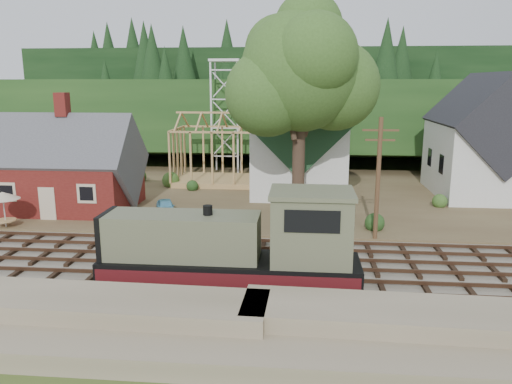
# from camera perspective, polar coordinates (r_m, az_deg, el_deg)

# --- Properties ---
(ground) EXTENTS (140.00, 140.00, 0.00)m
(ground) POSITION_cam_1_polar(r_m,az_deg,el_deg) (27.86, 0.33, -8.74)
(ground) COLOR #384C1E
(ground) RESTS_ON ground
(embankment) EXTENTS (64.00, 5.00, 1.60)m
(embankment) POSITION_cam_1_polar(r_m,az_deg,el_deg) (20.21, -1.89, -17.44)
(embankment) COLOR #7F7259
(embankment) RESTS_ON ground
(railroad_bed) EXTENTS (64.00, 11.00, 0.16)m
(railroad_bed) POSITION_cam_1_polar(r_m,az_deg,el_deg) (27.83, 0.33, -8.59)
(railroad_bed) COLOR #726B5B
(railroad_bed) RESTS_ON ground
(village_flat) EXTENTS (64.00, 26.00, 0.30)m
(village_flat) POSITION_cam_1_polar(r_m,az_deg,el_deg) (45.04, 2.34, -0.28)
(village_flat) COLOR brown
(village_flat) RESTS_ON ground
(hillside) EXTENTS (70.00, 28.96, 12.74)m
(hillside) POSITION_cam_1_polar(r_m,az_deg,el_deg) (68.66, 3.41, 4.00)
(hillside) COLOR #1E3F19
(hillside) RESTS_ON ground
(ridge) EXTENTS (80.00, 20.00, 12.00)m
(ridge) POSITION_cam_1_polar(r_m,az_deg,el_deg) (84.51, 3.80, 5.59)
(ridge) COLOR black
(ridge) RESTS_ON ground
(depot) EXTENTS (10.80, 7.41, 9.00)m
(depot) POSITION_cam_1_polar(r_m,az_deg,el_deg) (41.72, -20.71, 2.19)
(depot) COLOR #571514
(depot) RESTS_ON village_flat
(church) EXTENTS (8.40, 15.17, 13.00)m
(church) POSITION_cam_1_polar(r_m,az_deg,el_deg) (45.82, 5.02, 6.28)
(church) COLOR silver
(church) RESTS_ON village_flat
(farmhouse) EXTENTS (8.40, 10.80, 10.60)m
(farmhouse) POSITION_cam_1_polar(r_m,az_deg,el_deg) (47.84, 24.62, 5.08)
(farmhouse) COLOR silver
(farmhouse) RESTS_ON village_flat
(timber_frame) EXTENTS (8.20, 6.20, 6.99)m
(timber_frame) POSITION_cam_1_polar(r_m,az_deg,el_deg) (49.06, -4.41, 4.45)
(timber_frame) COLOR tan
(timber_frame) RESTS_ON village_flat
(lattice_tower) EXTENTS (3.20, 3.20, 12.12)m
(lattice_tower) POSITION_cam_1_polar(r_m,az_deg,el_deg) (54.51, -3.45, 12.40)
(lattice_tower) COLOR silver
(lattice_tower) RESTS_ON village_flat
(big_tree) EXTENTS (10.90, 8.40, 14.70)m
(big_tree) POSITION_cam_1_polar(r_m,az_deg,el_deg) (35.96, 5.33, 12.63)
(big_tree) COLOR #38281E
(big_tree) RESTS_ON village_flat
(telegraph_pole_near) EXTENTS (2.20, 0.28, 8.00)m
(telegraph_pole_near) POSITION_cam_1_polar(r_m,az_deg,el_deg) (31.97, 13.78, 1.59)
(telegraph_pole_near) COLOR #4C331E
(telegraph_pole_near) RESTS_ON ground
(locomotive) EXTENTS (12.43, 3.11, 4.96)m
(locomotive) POSITION_cam_1_polar(r_m,az_deg,el_deg) (24.38, -1.93, -6.43)
(locomotive) COLOR black
(locomotive) RESTS_ON railroad_bed
(car_blue) EXTENTS (2.31, 3.43, 1.09)m
(car_blue) POSITION_cam_1_polar(r_m,az_deg,el_deg) (38.38, -10.29, -1.66)
(car_blue) COLOR #61B2D0
(car_blue) RESTS_ON village_flat
(car_green) EXTENTS (3.91, 2.56, 1.22)m
(car_green) POSITION_cam_1_polar(r_m,az_deg,el_deg) (42.84, -25.94, -1.17)
(car_green) COLOR #76A16F
(car_green) RESTS_ON village_flat
(patio_set) EXTENTS (2.21, 2.21, 2.46)m
(patio_set) POSITION_cam_1_polar(r_m,az_deg,el_deg) (38.16, -26.96, -0.53)
(patio_set) COLOR silver
(patio_set) RESTS_ON village_flat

